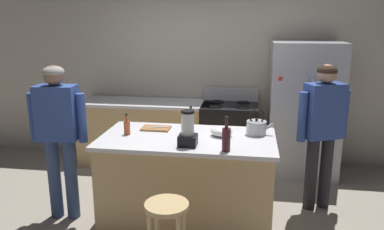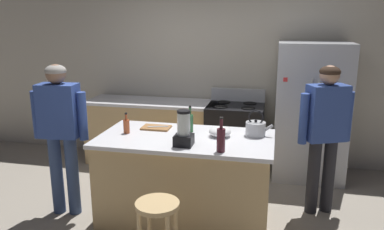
{
  "view_description": "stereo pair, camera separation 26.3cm",
  "coord_description": "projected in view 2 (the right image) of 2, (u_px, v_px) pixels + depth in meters",
  "views": [
    {
      "loc": [
        0.6,
        -3.59,
        2.07
      ],
      "look_at": [
        0.0,
        0.3,
        1.07
      ],
      "focal_mm": 35.83,
      "sensor_mm": 36.0,
      "label": 1
    },
    {
      "loc": [
        0.86,
        -3.54,
        2.07
      ],
      "look_at": [
        0.0,
        0.3,
        1.07
      ],
      "focal_mm": 35.83,
      "sensor_mm": 36.0,
      "label": 2
    }
  ],
  "objects": [
    {
      "name": "stove_range",
      "position": [
        235.0,
        137.0,
        5.3
      ],
      "size": [
        0.76,
        0.65,
        1.1
      ],
      "color": "black",
      "rests_on": "ground_plane"
    },
    {
      "name": "mixing_bowl",
      "position": [
        220.0,
        132.0,
        3.82
      ],
      "size": [
        0.22,
        0.22,
        0.1
      ],
      "primitive_type": "ellipsoid",
      "color": "white",
      "rests_on": "kitchen_island"
    },
    {
      "name": "kitchen_island",
      "position": [
        186.0,
        179.0,
        3.93
      ],
      "size": [
        1.74,
        0.93,
        0.92
      ],
      "color": "tan",
      "rests_on": "ground_plane"
    },
    {
      "name": "cutting_board",
      "position": [
        156.0,
        128.0,
        4.1
      ],
      "size": [
        0.3,
        0.2,
        0.02
      ],
      "primitive_type": "cube",
      "color": "#9E6B3D",
      "rests_on": "kitchen_island"
    },
    {
      "name": "bottle_wine",
      "position": [
        221.0,
        139.0,
        3.36
      ],
      "size": [
        0.08,
        0.08,
        0.32
      ],
      "color": "#471923",
      "rests_on": "kitchen_island"
    },
    {
      "name": "bottle_olive_oil",
      "position": [
        190.0,
        122.0,
        3.96
      ],
      "size": [
        0.07,
        0.07,
        0.28
      ],
      "color": "#2D6638",
      "rests_on": "kitchen_island"
    },
    {
      "name": "person_by_island_left",
      "position": [
        60.0,
        126.0,
        3.96
      ],
      "size": [
        0.6,
        0.25,
        1.62
      ],
      "color": "#384C7A",
      "rests_on": "ground_plane"
    },
    {
      "name": "back_wall",
      "position": [
        217.0,
        69.0,
        5.55
      ],
      "size": [
        8.0,
        0.1,
        2.7
      ],
      "primitive_type": "cube",
      "color": "beige",
      "rests_on": "ground_plane"
    },
    {
      "name": "tea_kettle",
      "position": [
        256.0,
        128.0,
        3.83
      ],
      "size": [
        0.28,
        0.2,
        0.27
      ],
      "color": "#B7BABF",
      "rests_on": "kitchen_island"
    },
    {
      "name": "back_counter_run",
      "position": [
        157.0,
        132.0,
        5.56
      ],
      "size": [
        2.0,
        0.64,
        0.92
      ],
      "color": "tan",
      "rests_on": "ground_plane"
    },
    {
      "name": "bar_stool",
      "position": [
        158.0,
        218.0,
        3.11
      ],
      "size": [
        0.36,
        0.36,
        0.63
      ],
      "color": "tan",
      "rests_on": "ground_plane"
    },
    {
      "name": "bottle_cooking_sauce",
      "position": [
        126.0,
        126.0,
        3.92
      ],
      "size": [
        0.06,
        0.06,
        0.22
      ],
      "color": "#B24C26",
      "rests_on": "kitchen_island"
    },
    {
      "name": "blender_appliance",
      "position": [
        184.0,
        131.0,
        3.53
      ],
      "size": [
        0.17,
        0.17,
        0.33
      ],
      "color": "black",
      "rests_on": "kitchen_island"
    },
    {
      "name": "person_by_sink_right",
      "position": [
        325.0,
        126.0,
        3.99
      ],
      "size": [
        0.58,
        0.36,
        1.61
      ],
      "color": "#26262B",
      "rests_on": "ground_plane"
    },
    {
      "name": "ground_plane",
      "position": [
        186.0,
        220.0,
        4.04
      ],
      "size": [
        14.0,
        14.0,
        0.0
      ],
      "primitive_type": "plane",
      "color": "#9E9384"
    },
    {
      "name": "chef_knife",
      "position": [
        158.0,
        127.0,
        4.09
      ],
      "size": [
        0.22,
        0.1,
        0.01
      ],
      "primitive_type": "cube",
      "rotation": [
        0.0,
        0.0,
        0.31
      ],
      "color": "#B7BABF",
      "rests_on": "cutting_board"
    },
    {
      "name": "refrigerator",
      "position": [
        311.0,
        112.0,
        4.97
      ],
      "size": [
        0.9,
        0.73,
        1.78
      ],
      "color": "#B7BABF",
      "rests_on": "ground_plane"
    }
  ]
}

